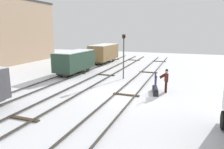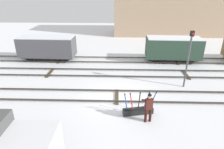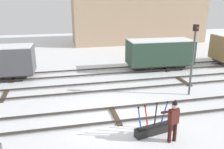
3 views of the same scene
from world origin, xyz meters
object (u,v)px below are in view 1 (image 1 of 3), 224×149
Objects in this scene: freight_car_far_end at (75,61)px; freight_car_mid_siding at (104,52)px; signal_post at (124,52)px; switch_lever_frame at (155,90)px; rail_worker at (166,79)px.

freight_car_mid_siding reaches higher than freight_car_far_end.
freight_car_far_end is (0.42, 5.51, -1.15)m from signal_post.
switch_lever_frame is 10.08m from freight_car_far_end.
freight_car_mid_siding is at bearing 27.57° from rail_worker.
rail_worker is 10.48m from freight_car_far_end.
freight_car_far_end is (3.69, 9.80, 0.38)m from rail_worker.
rail_worker is at bearing -67.83° from switch_lever_frame.
signal_post reaches higher than freight_car_far_end.
freight_car_mid_siding is (11.90, 9.80, 0.47)m from rail_worker.
signal_post is (3.28, 4.30, 1.53)m from rail_worker.
rail_worker is 15.42m from freight_car_mid_siding.
signal_post reaches higher than rail_worker.
switch_lever_frame is 1.13m from rail_worker.
rail_worker is 0.34× the size of freight_car_far_end.
rail_worker is 0.43× the size of signal_post.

